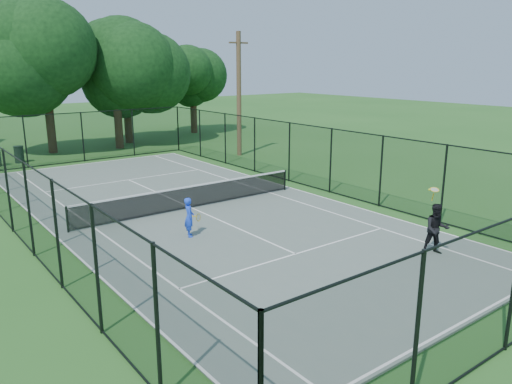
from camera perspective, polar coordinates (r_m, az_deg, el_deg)
ground at (r=20.68m, az=-7.31°, el=-1.99°), size 120.00×120.00×0.00m
tennis_court at (r=20.67m, az=-7.32°, el=-1.91°), size 11.00×24.00×0.06m
tennis_net at (r=20.52m, az=-7.37°, el=-0.44°), size 10.08×0.08×0.95m
fence at (r=20.30m, az=-7.45°, el=2.07°), size 13.10×26.10×3.00m
tree_near_left at (r=35.79m, az=-22.98°, el=12.66°), size 6.69×6.69×8.72m
tree_near_mid at (r=36.28m, az=-15.84°, el=13.04°), size 6.50×6.50×8.50m
tree_near_right at (r=38.65m, az=-14.82°, el=13.92°), size 6.54×6.54×9.03m
tree_far_right at (r=43.37m, az=-7.23°, el=11.92°), size 4.82×4.82×6.38m
trash_bin_right at (r=33.28m, az=-25.46°, el=3.91°), size 0.58×0.58×1.01m
utility_pole at (r=32.21m, az=-1.97°, el=11.14°), size 1.40×0.30×7.75m
player_blue at (r=17.17m, az=-7.63°, el=-2.86°), size 0.83×0.58×1.37m
player_black at (r=16.43m, az=19.93°, el=-3.99°), size 0.99×1.06×2.02m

